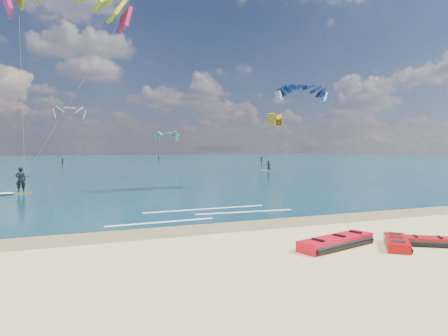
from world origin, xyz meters
The scene contains 10 objects.
ground centered at (0.00, 40.00, 0.00)m, with size 320.00×320.00×0.00m, color tan.
wet_sand_strip centered at (0.00, 3.00, 0.00)m, with size 320.00×2.40×0.01m, color olive.
sea centered at (0.00, 104.00, 0.02)m, with size 320.00×200.00×0.04m, color #0B343D.
packed_kite_left centered at (2.09, -1.85, 0.00)m, with size 3.49×1.22×0.44m, color red, non-canonical shape.
packed_kite_mid centered at (5.57, -3.02, 0.00)m, with size 2.50×0.98×0.36m, color #AE0D0C, non-canonical shape.
packed_kite_right centered at (4.08, -2.64, 0.00)m, with size 2.29×1.06×0.39m, color #AA070B, non-canonical shape.
kitesurfer_main centered at (-7.96, 18.44, 8.53)m, with size 10.83×6.52×16.10m.
kitesurfer_far centered at (24.26, 39.13, 7.41)m, with size 10.23×5.36×14.21m.
shoreline_foam centered at (0.23, 6.65, 0.05)m, with size 10.33×3.61×0.01m.
distant_kites centered at (-4.35, 77.48, 5.46)m, with size 80.97×39.60×13.20m.
Camera 1 is at (-6.80, -13.36, 3.50)m, focal length 32.00 mm.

